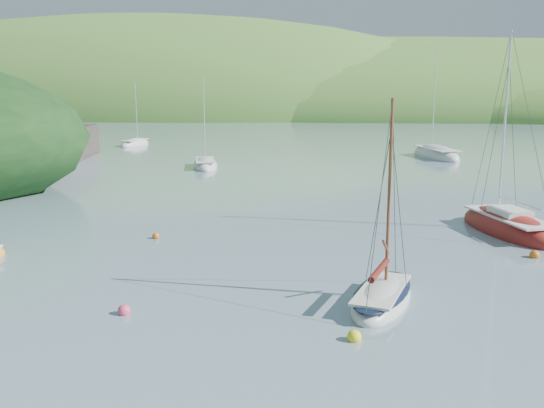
# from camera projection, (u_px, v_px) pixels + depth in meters

# --- Properties ---
(ground) EXTENTS (700.00, 700.00, 0.00)m
(ground) POSITION_uv_depth(u_px,v_px,m) (256.00, 332.00, 20.11)
(ground) COLOR slate
(ground) RESTS_ON ground
(shoreline_hills) EXTENTS (690.00, 135.00, 56.00)m
(shoreline_hills) POSITION_uv_depth(u_px,v_px,m) (306.00, 112.00, 189.24)
(shoreline_hills) COLOR #316B28
(shoreline_hills) RESTS_ON ground
(daysailer_white) EXTENTS (3.31, 5.64, 8.16)m
(daysailer_white) POSITION_uv_depth(u_px,v_px,m) (382.00, 298.00, 22.78)
(daysailer_white) COLOR silver
(daysailer_white) RESTS_ON ground
(sloop_red) EXTENTS (5.14, 8.54, 11.95)m
(sloop_red) POSITION_uv_depth(u_px,v_px,m) (507.00, 228.00, 33.72)
(sloop_red) COLOR maroon
(sloop_red) RESTS_ON ground
(distant_sloop_a) EXTENTS (3.87, 7.10, 9.62)m
(distant_sloop_a) POSITION_uv_depth(u_px,v_px,m) (205.00, 166.00, 60.51)
(distant_sloop_a) COLOR silver
(distant_sloop_a) RESTS_ON ground
(distant_sloop_b) EXTENTS (5.98, 10.04, 13.51)m
(distant_sloop_b) POSITION_uv_depth(u_px,v_px,m) (436.00, 156.00, 68.72)
(distant_sloop_b) COLOR silver
(distant_sloop_b) RESTS_ON ground
(distant_sloop_c) EXTENTS (3.34, 6.74, 9.20)m
(distant_sloop_c) POSITION_uv_depth(u_px,v_px,m) (135.00, 144.00, 82.71)
(distant_sloop_c) COLOR silver
(distant_sloop_c) RESTS_ON ground
(mooring_buoys) EXTENTS (19.48, 12.51, 0.47)m
(mooring_buoys) POSITION_uv_depth(u_px,v_px,m) (317.00, 282.00, 24.82)
(mooring_buoys) COLOR yellow
(mooring_buoys) RESTS_ON ground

